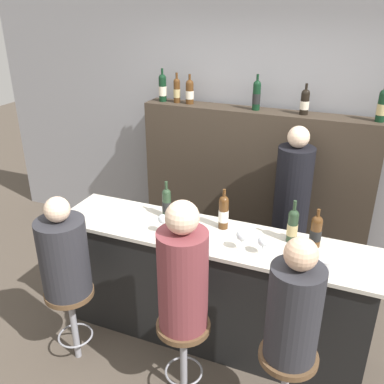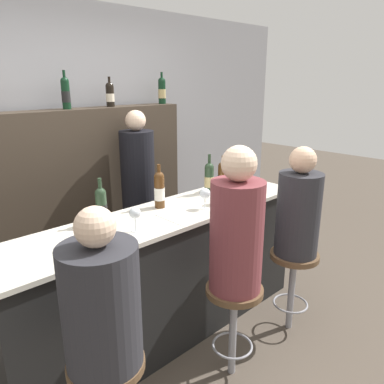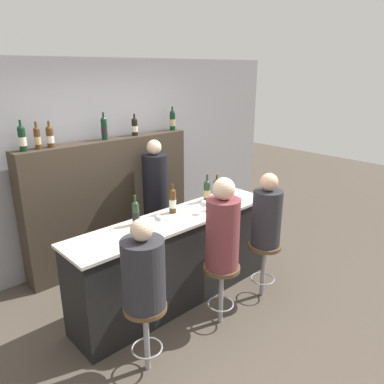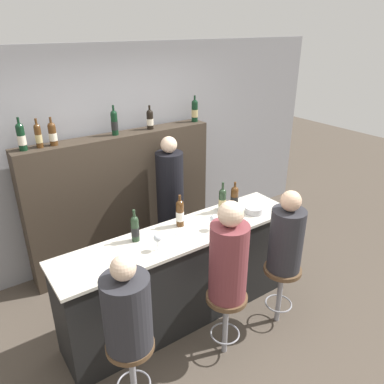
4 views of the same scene
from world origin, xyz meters
name	(u,v)px [view 4 (image 4 of 4)]	position (x,y,z in m)	size (l,w,h in m)	color
ground_plane	(198,330)	(0.00, 0.00, 0.00)	(16.00, 16.00, 0.00)	#4C4238
wall_back	(112,157)	(0.00, 1.80, 1.30)	(6.40, 0.05, 2.60)	gray
bar_counter	(183,276)	(0.00, 0.26, 0.49)	(2.46, 0.57, 0.98)	black
back_bar_cabinet	(123,200)	(0.00, 1.57, 0.82)	(2.30, 0.28, 1.63)	#382D23
wine_bottle_counter_0	(135,228)	(-0.42, 0.40, 1.11)	(0.07, 0.07, 0.31)	#233823
wine_bottle_counter_1	(180,213)	(0.06, 0.40, 1.12)	(0.08, 0.08, 0.33)	#4C2D14
wine_bottle_counter_2	(222,200)	(0.59, 0.40, 1.11)	(0.08, 0.08, 0.33)	#233823
wine_bottle_counter_3	(234,197)	(0.75, 0.40, 1.10)	(0.08, 0.08, 0.29)	#4C2D14
wine_bottle_backbar_0	(21,137)	(-1.01, 1.57, 1.77)	(0.08, 0.08, 0.33)	black
wine_bottle_backbar_1	(38,136)	(-0.85, 1.57, 1.76)	(0.07, 0.07, 0.30)	#4C2D14
wine_bottle_backbar_2	(53,134)	(-0.71, 1.57, 1.76)	(0.08, 0.08, 0.29)	#4C2D14
wine_bottle_backbar_3	(114,123)	(-0.03, 1.57, 1.77)	(0.08, 0.08, 0.33)	black
wine_bottle_backbar_4	(150,119)	(0.42, 1.57, 1.75)	(0.08, 0.08, 0.28)	black
wine_bottle_backbar_5	(195,111)	(1.06, 1.57, 1.77)	(0.08, 0.08, 0.33)	black
wine_glass_0	(158,239)	(-0.33, 0.15, 1.10)	(0.07, 0.07, 0.16)	silver
wine_glass_1	(214,219)	(0.28, 0.15, 1.10)	(0.08, 0.08, 0.16)	silver
wine_glass_2	(226,216)	(0.43, 0.15, 1.08)	(0.08, 0.08, 0.14)	silver
metal_bowl	(254,210)	(0.84, 0.18, 1.02)	(0.18, 0.18, 0.07)	#B7B7BC
tasting_menu	(193,238)	(0.04, 0.14, 0.98)	(0.21, 0.30, 0.00)	white
bar_stool_left	(131,357)	(-0.87, -0.35, 0.50)	(0.36, 0.36, 0.64)	gray
guest_seated_left	(127,309)	(-0.87, -0.35, 0.96)	(0.35, 0.35, 0.76)	#28282D
bar_stool_middle	(226,308)	(0.05, -0.35, 0.50)	(0.36, 0.36, 0.64)	gray
guest_seated_middle	(229,257)	(0.05, -0.35, 1.04)	(0.32, 0.32, 0.90)	brown
bar_stool_right	(281,280)	(0.74, -0.35, 0.50)	(0.36, 0.36, 0.64)	gray
guest_seated_right	(287,236)	(0.74, -0.35, 0.99)	(0.31, 0.31, 0.81)	#28282D
bartender	(170,206)	(0.45, 1.21, 0.75)	(0.32, 0.32, 1.62)	black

